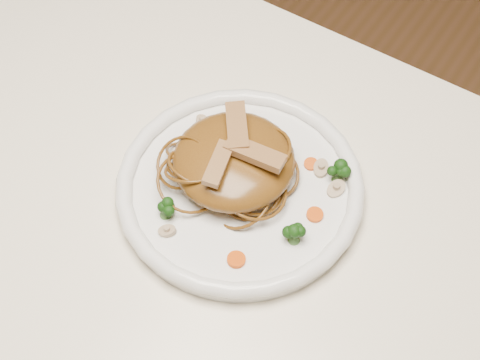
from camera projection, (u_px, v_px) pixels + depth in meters
The scene contains 19 objects.
table at pixel (188, 282), 0.90m from camera, with size 1.20×0.80×0.75m.
plate at pixel (240, 190), 0.86m from camera, with size 0.29×0.29×0.02m, color white.
noodle_mound at pixel (234, 160), 0.84m from camera, with size 0.15×0.15×0.05m, color brown.
chicken_a at pixel (255, 154), 0.80m from camera, with size 0.07×0.02×0.01m, color #9C6E4A.
chicken_b at pixel (237, 127), 0.83m from camera, with size 0.07×0.02×0.01m, color #9C6E4A.
chicken_c at pixel (218, 164), 0.80m from camera, with size 0.06×0.02×0.01m, color #9C6E4A.
broccoli_0 at pixel (339, 171), 0.84m from camera, with size 0.03×0.03×0.03m, color #19410D, non-canonical shape.
broccoli_1 at pixel (200, 139), 0.87m from camera, with size 0.03×0.03×0.03m, color #19410D, non-canonical shape.
broccoli_2 at pixel (165, 209), 0.82m from camera, with size 0.02×0.02×0.03m, color #19410D, non-canonical shape.
broccoli_3 at pixel (295, 233), 0.79m from camera, with size 0.03×0.03×0.03m, color #19410D, non-canonical shape.
carrot_0 at pixel (311, 164), 0.86m from camera, with size 0.02×0.02×0.01m, color #DA5207.
carrot_1 at pixel (184, 154), 0.87m from camera, with size 0.02×0.02×0.01m, color #DA5207.
carrot_2 at pixel (315, 215), 0.82m from camera, with size 0.02×0.02×0.01m, color #DA5207.
carrot_3 at pixel (239, 118), 0.90m from camera, with size 0.02×0.02×0.01m, color #DA5207.
carrot_4 at pixel (236, 259), 0.79m from camera, with size 0.02×0.02×0.01m, color #DA5207.
mushroom_0 at pixel (167, 231), 0.81m from camera, with size 0.02×0.02×0.01m, color #C0B090.
mushroom_1 at pixel (336, 189), 0.84m from camera, with size 0.03×0.03×0.01m, color #C0B090.
mushroom_2 at pixel (202, 121), 0.90m from camera, with size 0.02×0.02×0.01m, color #C0B090.
mushroom_3 at pixel (321, 168), 0.86m from camera, with size 0.03×0.03×0.01m, color #C0B090.
Camera 1 is at (0.28, -0.30, 1.47)m, focal length 53.43 mm.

